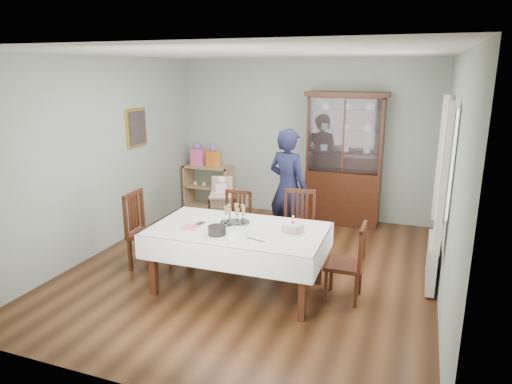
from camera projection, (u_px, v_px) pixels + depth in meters
The scene contains 25 objects.
floor at pixel (253, 268), 5.97m from camera, with size 5.00×5.00×0.00m, color #593319.
room_shell at pixel (267, 133), 6.00m from camera, with size 5.00×5.00×5.00m.
dining_table at pixel (238, 259), 5.31m from camera, with size 2.02×1.19×0.76m.
china_cabinet at pixel (344, 157), 7.47m from camera, with size 1.30×0.48×2.18m.
sideboard at pixel (209, 187), 8.51m from camera, with size 0.90×0.38×0.80m.
picture_frame at pixel (136, 128), 7.00m from camera, with size 0.04×0.48×0.58m, color gold.
window at pixel (448, 159), 5.09m from camera, with size 0.04×1.02×1.22m, color white.
curtain_left at pixel (443, 179), 4.58m from camera, with size 0.07×0.30×1.55m, color silver.
curtain_right at pixel (441, 158), 5.70m from camera, with size 0.07×0.30×1.55m, color silver.
radiator at pixel (431, 262), 5.44m from camera, with size 0.10×0.80×0.55m, color white.
chair_far_left at pixel (235, 236), 6.36m from camera, with size 0.43×0.43×0.88m.
chair_far_right at pixel (298, 243), 6.06m from camera, with size 0.51×0.51×0.98m.
chair_end_left at pixel (149, 245), 5.94m from camera, with size 0.47×0.47×1.00m.
chair_end_right at pixel (345, 277), 5.12m from camera, with size 0.40×0.40×0.89m.
woman at pixel (288, 188), 6.57m from camera, with size 0.63×0.41×1.73m, color black.
high_chair at pixel (222, 213), 7.01m from camera, with size 0.55×0.55×0.97m.
champagne_tray at pixel (235, 218), 5.36m from camera, with size 0.36×0.36×0.22m.
birthday_cake at pixel (293, 228), 5.07m from camera, with size 0.28×0.28×0.19m.
plate_stack_dark at pixel (217, 230), 5.01m from camera, with size 0.20×0.20×0.10m, color black.
plate_stack_white at pixel (238, 234), 4.90m from camera, with size 0.23×0.23×0.10m, color white.
napkin_stack at pixel (190, 227), 5.22m from camera, with size 0.15×0.15×0.02m, color #EE5796.
cutlery at pixel (197, 223), 5.37m from camera, with size 0.11×0.15×0.01m, color silver, non-canonical shape.
cake_knife at pixel (253, 239), 4.87m from camera, with size 0.30×0.03×0.01m, color silver.
gift_bag_pink at pixel (198, 155), 8.41m from camera, with size 0.23×0.15×0.42m.
gift_bag_orange at pixel (213, 157), 8.30m from camera, with size 0.25×0.20×0.40m.
Camera 1 is at (1.93, -5.15, 2.52)m, focal length 32.00 mm.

